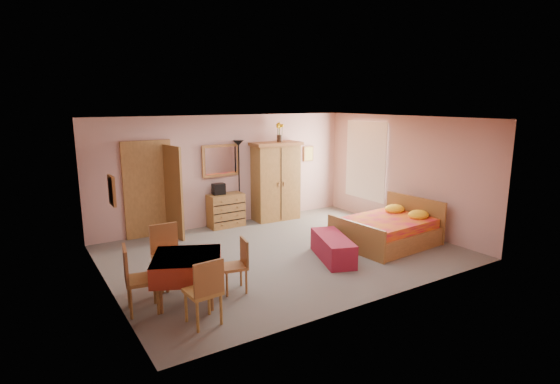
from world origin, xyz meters
TOP-DOWN VIEW (x-y plane):
  - floor at (0.00, 0.00)m, footprint 6.50×6.50m
  - ceiling at (0.00, 0.00)m, footprint 6.50×6.50m
  - wall_back at (0.00, 2.50)m, footprint 6.50×0.10m
  - wall_front at (0.00, -2.50)m, footprint 6.50×0.10m
  - wall_left at (-3.25, 0.00)m, footprint 0.10×5.00m
  - wall_right at (3.25, 0.00)m, footprint 0.10×5.00m
  - doorway at (-1.90, 2.47)m, footprint 1.06×0.12m
  - window at (3.21, 1.20)m, footprint 0.08×1.40m
  - picture_left at (-3.22, -0.60)m, footprint 0.04×0.32m
  - picture_back at (2.35, 2.47)m, footprint 0.30×0.04m
  - chest_of_drawers at (-0.18, 2.25)m, footprint 0.84×0.43m
  - wall_mirror at (-0.18, 2.46)m, footprint 0.95×0.10m
  - stereo at (-0.33, 2.30)m, footprint 0.28×0.21m
  - floor_lamp at (0.25, 2.38)m, footprint 0.30×0.30m
  - wardrobe at (1.17, 2.20)m, footprint 1.26×0.69m
  - sunflower_vase at (1.29, 2.22)m, footprint 0.20×0.20m
  - bed at (2.07, -0.69)m, footprint 2.02×1.65m
  - bench at (0.59, -0.78)m, footprint 0.91×1.41m
  - dining_table at (-2.34, -1.03)m, footprint 1.28×1.28m
  - chair_south at (-2.40, -1.77)m, footprint 0.45×0.45m
  - chair_north at (-2.40, -0.37)m, footprint 0.45×0.45m
  - chair_west at (-2.99, -1.00)m, footprint 0.51×0.51m
  - chair_east at (-1.61, -1.08)m, footprint 0.45×0.45m

SIDE VIEW (x-z plane):
  - floor at x=0.00m, z-range 0.00..0.00m
  - bench at x=0.59m, z-range 0.00..0.44m
  - dining_table at x=-2.34m, z-range 0.00..0.71m
  - chest_of_drawers at x=-0.18m, z-range 0.00..0.78m
  - chair_east at x=-1.61m, z-range 0.00..0.83m
  - bed at x=2.07m, z-range 0.00..0.89m
  - chair_south at x=-2.40m, z-range 0.00..0.93m
  - chair_west at x=-2.99m, z-range 0.00..0.97m
  - chair_north at x=-2.40m, z-range 0.00..0.99m
  - stereo at x=-0.33m, z-range 0.78..1.04m
  - wardrobe at x=1.17m, z-range 0.00..1.93m
  - floor_lamp at x=0.25m, z-range 0.00..2.01m
  - doorway at x=-1.90m, z-range -0.05..2.10m
  - wall_back at x=0.00m, z-range 0.00..2.60m
  - wall_front at x=0.00m, z-range 0.00..2.60m
  - wall_left at x=-3.25m, z-range 0.00..2.60m
  - wall_right at x=3.25m, z-range 0.00..2.60m
  - window at x=3.21m, z-range 0.48..2.42m
  - picture_back at x=2.35m, z-range 1.35..1.75m
  - wall_mirror at x=-0.18m, z-range 1.17..1.93m
  - picture_left at x=-3.22m, z-range 1.49..1.91m
  - sunflower_vase at x=1.29m, z-range 1.93..2.40m
  - ceiling at x=0.00m, z-range 2.60..2.60m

